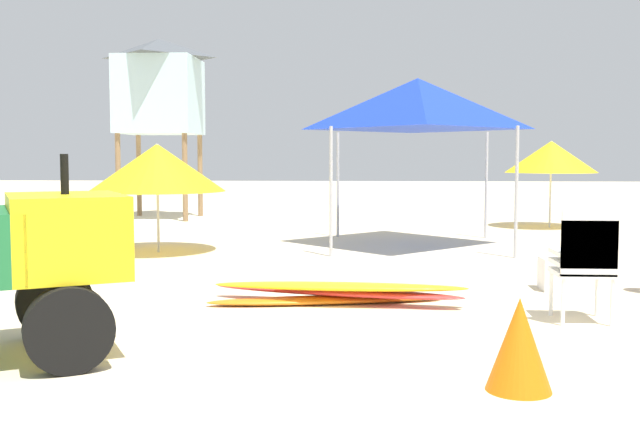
% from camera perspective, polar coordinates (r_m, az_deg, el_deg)
% --- Properties ---
extents(ground, '(80.00, 80.00, 0.00)m').
position_cam_1_polar(ground, '(5.75, -0.09, -10.55)').
color(ground, beige).
extents(stacked_plastic_chairs, '(0.48, 0.48, 1.02)m').
position_cam_1_polar(stacked_plastic_chairs, '(6.96, 19.72, -3.13)').
color(stacked_plastic_chairs, white).
rests_on(stacked_plastic_chairs, ground).
extents(surfboard_pile, '(2.62, 0.86, 0.24)m').
position_cam_1_polar(surfboard_pile, '(7.46, 1.08, -6.15)').
color(surfboard_pile, orange).
rests_on(surfboard_pile, ground).
extents(popup_canopy, '(2.76, 2.76, 2.76)m').
position_cam_1_polar(popup_canopy, '(12.35, 7.52, 8.32)').
color(popup_canopy, '#B2B2B7').
rests_on(popup_canopy, ground).
extents(lifeguard_tower, '(1.98, 1.98, 4.28)m').
position_cam_1_polar(lifeguard_tower, '(18.28, -12.26, 9.50)').
color(lifeguard_tower, olive).
rests_on(lifeguard_tower, ground).
extents(beach_umbrella_left, '(2.10, 2.10, 1.68)m').
position_cam_1_polar(beach_umbrella_left, '(11.71, -12.42, 3.43)').
color(beach_umbrella_left, beige).
rests_on(beach_umbrella_left, ground).
extents(beach_umbrella_mid, '(1.89, 1.89, 1.81)m').
position_cam_1_polar(beach_umbrella_mid, '(16.23, 17.37, 4.15)').
color(beach_umbrella_mid, beige).
rests_on(beach_umbrella_mid, ground).
extents(traffic_cone_near, '(0.42, 0.42, 0.60)m').
position_cam_1_polar(traffic_cone_near, '(4.90, 15.08, -9.73)').
color(traffic_cone_near, orange).
rests_on(traffic_cone_near, ground).
extents(traffic_cone_far, '(0.34, 0.34, 0.48)m').
position_cam_1_polar(traffic_cone_far, '(10.67, -20.10, -2.59)').
color(traffic_cone_far, orange).
rests_on(traffic_cone_far, ground).
extents(cooler_box, '(0.56, 0.36, 0.36)m').
position_cam_1_polar(cooler_box, '(8.69, 18.43, -4.49)').
color(cooler_box, white).
rests_on(cooler_box, ground).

